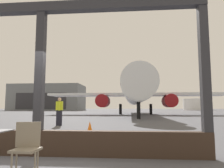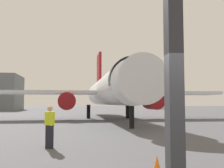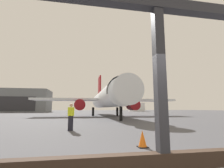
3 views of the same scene
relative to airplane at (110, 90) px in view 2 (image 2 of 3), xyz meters
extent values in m
plane|color=#4C4C51|center=(-2.97, 12.45, -3.34)|extent=(220.00, 220.00, 0.00)
cube|color=#2D2D33|center=(-2.97, -27.55, -1.58)|extent=(0.20, 0.20, 3.53)
cylinder|color=silver|center=(0.00, 1.22, 0.02)|extent=(3.42, 27.43, 3.42)
cone|color=silver|center=(0.00, -13.79, 0.02)|extent=(3.25, 2.60, 3.25)
cylinder|color=black|center=(0.00, -11.89, 0.17)|extent=(3.49, 0.90, 3.49)
cube|color=silver|center=(-7.08, 0.65, -0.28)|extent=(12.46, 4.20, 0.36)
cube|color=silver|center=(7.08, 0.65, -0.28)|extent=(12.46, 4.20, 0.36)
cylinder|color=maroon|center=(-4.91, -0.75, -1.28)|extent=(1.90, 3.20, 1.90)
cylinder|color=maroon|center=(4.91, -0.75, -1.28)|extent=(1.90, 3.20, 1.90)
cube|color=maroon|center=(0.00, 13.44, 4.13)|extent=(0.36, 4.40, 5.20)
cylinder|color=black|center=(0.00, -11.59, -2.52)|extent=(0.36, 0.36, 1.65)
cylinder|color=black|center=(-2.40, 1.65, -2.52)|extent=(0.44, 0.44, 1.65)
cylinder|color=black|center=(2.40, 1.65, -2.52)|extent=(0.44, 0.44, 1.65)
cube|color=black|center=(-5.22, -19.48, -2.87)|extent=(0.32, 0.20, 0.95)
cube|color=yellow|center=(-5.22, -19.48, -2.12)|extent=(0.40, 0.22, 0.55)
sphere|color=tan|center=(-5.22, -19.48, -1.71)|extent=(0.22, 0.22, 0.22)
cylinder|color=yellow|center=(-5.29, -19.25, -2.14)|extent=(0.09, 0.09, 0.52)
cylinder|color=yellow|center=(-5.14, -19.71, -2.14)|extent=(0.09, 0.09, 0.52)
cylinder|color=white|center=(23.65, 52.06, -1.17)|extent=(8.51, 8.51, 4.34)
camera|label=1|loc=(-0.75, -32.56, -2.20)|focal=34.17mm
camera|label=2|loc=(-4.28, -30.87, -1.48)|focal=42.95mm
camera|label=3|loc=(-4.51, -30.59, -1.93)|focal=26.24mm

